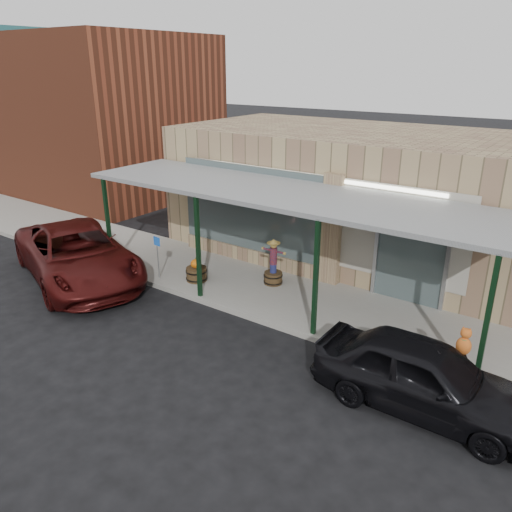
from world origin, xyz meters
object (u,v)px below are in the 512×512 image
Objects in this scene: barrel_pumpkin at (196,272)px; car_maroon at (77,254)px; handicap_sign at (158,252)px; parked_sedan at (424,376)px; barrel_scarecrow at (273,269)px.

car_maroon reaches higher than barrel_pumpkin.
barrel_pumpkin is 0.56× the size of handicap_sign.
parked_sedan reaches higher than handicap_sign.
barrel_scarecrow reaches higher than parked_sedan.
car_maroon is (-2.17, -1.26, -0.17)m from handicap_sign.
handicap_sign is at bearing -142.83° from barrel_scarecrow.
car_maroon is (-10.58, 0.07, 0.10)m from parked_sedan.
barrel_scarecrow is 1.91× the size of barrel_pumpkin.
barrel_scarecrow is at bearing 61.27° from parked_sedan.
handicap_sign is 0.31× the size of parked_sedan.
handicap_sign is 8.52m from parked_sedan.
barrel_pumpkin is 0.12× the size of car_maroon.
barrel_scarecrow is 5.98m from car_maroon.
barrel_scarecrow is 3.49m from handicap_sign.
handicap_sign is (-1.07, -0.50, 0.58)m from barrel_pumpkin.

